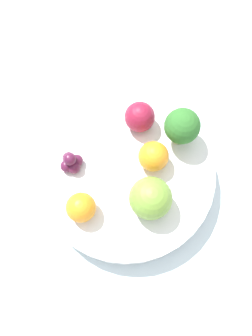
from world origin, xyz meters
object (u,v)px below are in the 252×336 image
at_px(orange_front, 153,156).
at_px(bowl, 126,175).
at_px(grape_cluster, 71,162).
at_px(apple_green, 150,199).
at_px(broccoli, 182,127).
at_px(apple_red, 140,117).
at_px(orange_back, 81,207).

bearing_deg(orange_front, bowl, 75.51).
xyz_separation_m(bowl, orange_front, (-0.01, -0.04, 0.04)).
bearing_deg(grape_cluster, apple_green, -151.11).
height_order(broccoli, apple_green, broccoli).
relative_size(apple_red, grape_cluster, 1.29).
distance_m(bowl, apple_red, 0.09).
bearing_deg(apple_green, bowl, -0.95).
bearing_deg(apple_red, orange_front, 163.20).
relative_size(apple_red, orange_front, 1.04).
bearing_deg(orange_front, broccoli, -79.08).
relative_size(broccoli, apple_red, 1.43).
height_order(apple_red, orange_back, apple_red).
distance_m(bowl, apple_green, 0.08).
bearing_deg(grape_cluster, broccoli, -107.71).
distance_m(broccoli, orange_back, 0.18).
distance_m(apple_red, apple_green, 0.13).
relative_size(apple_red, apple_green, 0.77).
bearing_deg(orange_back, orange_front, -87.07).
bearing_deg(orange_back, grape_cluster, -18.46).
relative_size(bowl, orange_front, 6.02).
relative_size(orange_front, grape_cluster, 1.25).
relative_size(bowl, broccoli, 4.07).
xyz_separation_m(bowl, grape_cluster, (0.05, 0.06, 0.03)).
bearing_deg(orange_front, apple_red, -16.80).
bearing_deg(orange_back, apple_red, -64.33).
height_order(bowl, apple_red, apple_red).
height_order(broccoli, orange_back, broccoli).
height_order(apple_green, orange_back, apple_green).
distance_m(apple_green, grape_cluster, 0.13).
bearing_deg(bowl, broccoli, -89.80).
distance_m(apple_red, orange_front, 0.06).
height_order(apple_red, grape_cluster, apple_red).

